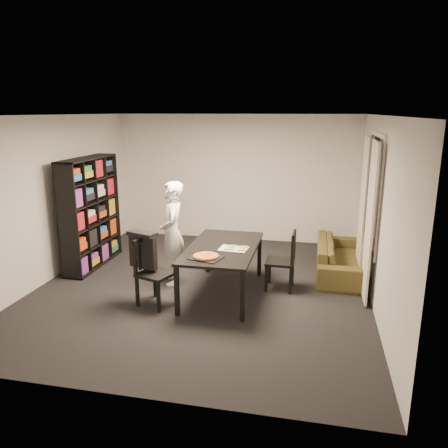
% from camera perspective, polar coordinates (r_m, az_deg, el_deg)
% --- Properties ---
extents(room, '(5.01, 5.51, 2.61)m').
position_cam_1_polar(room, '(6.48, -2.91, 2.44)').
color(room, black).
rests_on(room, ground).
extents(window_pane, '(0.02, 1.40, 1.60)m').
position_cam_1_polar(window_pane, '(6.87, 18.96, 4.06)').
color(window_pane, black).
rests_on(window_pane, room).
extents(window_frame, '(0.03, 1.52, 1.72)m').
position_cam_1_polar(window_frame, '(6.87, 18.92, 4.06)').
color(window_frame, white).
rests_on(window_frame, room).
extents(curtain_left, '(0.03, 0.70, 2.25)m').
position_cam_1_polar(curtain_left, '(6.43, 18.47, 0.22)').
color(curtain_left, beige).
rests_on(curtain_left, room).
extents(curtain_right, '(0.03, 0.70, 2.25)m').
position_cam_1_polar(curtain_right, '(7.43, 17.65, 2.16)').
color(curtain_right, beige).
rests_on(curtain_right, room).
extents(bookshelf, '(0.35, 1.50, 1.90)m').
position_cam_1_polar(bookshelf, '(7.90, -17.01, 1.43)').
color(bookshelf, black).
rests_on(bookshelf, room).
extents(dining_table, '(0.98, 1.77, 0.74)m').
position_cam_1_polar(dining_table, '(6.41, -0.19, -3.51)').
color(dining_table, black).
rests_on(dining_table, room).
extents(chair_left, '(0.57, 0.57, 0.96)m').
position_cam_1_polar(chair_left, '(6.22, -9.55, -5.50)').
color(chair_left, black).
rests_on(chair_left, room).
extents(chair_right, '(0.43, 0.43, 0.91)m').
position_cam_1_polar(chair_right, '(6.68, 8.11, -4.27)').
color(chair_right, black).
rests_on(chair_right, room).
extents(draped_jacket, '(0.46, 0.31, 0.53)m').
position_cam_1_polar(draped_jacket, '(6.22, -10.56, -3.16)').
color(draped_jacket, black).
rests_on(draped_jacket, chair_left).
extents(person, '(0.56, 0.69, 1.63)m').
position_cam_1_polar(person, '(6.83, -6.77, -1.21)').
color(person, white).
rests_on(person, room).
extents(baking_tray, '(0.47, 0.41, 0.01)m').
position_cam_1_polar(baking_tray, '(5.89, -2.37, -4.45)').
color(baking_tray, black).
rests_on(baking_tray, dining_table).
extents(pepperoni_pizza, '(0.35, 0.35, 0.03)m').
position_cam_1_polar(pepperoni_pizza, '(5.90, -2.37, -4.21)').
color(pepperoni_pizza, brown).
rests_on(pepperoni_pizza, dining_table).
extents(kitchen_towel, '(0.42, 0.33, 0.01)m').
position_cam_1_polar(kitchen_towel, '(6.28, 1.24, -3.25)').
color(kitchen_towel, white).
rests_on(kitchen_towel, dining_table).
extents(pizza_slices, '(0.46, 0.43, 0.01)m').
position_cam_1_polar(pizza_slices, '(6.28, 1.65, -3.14)').
color(pizza_slices, gold).
rests_on(pizza_slices, dining_table).
extents(sofa, '(0.73, 1.88, 0.55)m').
position_cam_1_polar(sofa, '(7.60, 14.87, -4.22)').
color(sofa, '#443E1B').
rests_on(sofa, room).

